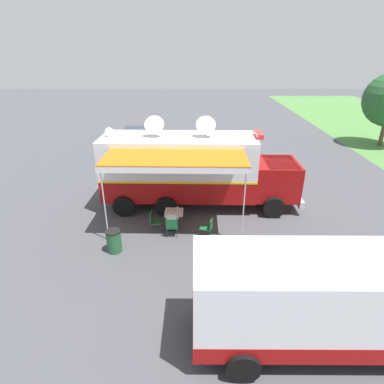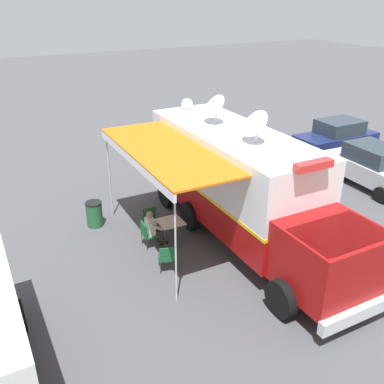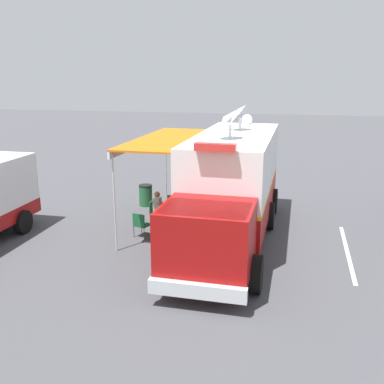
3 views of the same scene
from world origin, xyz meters
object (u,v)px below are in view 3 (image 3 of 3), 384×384
object	(u,v)px
command_truck	(230,183)
seated_responder	(160,207)
folding_chair_spare_by_truck	(141,223)
folding_chair_at_table	(155,210)
folding_chair_beside_table	(173,205)
water_bottle	(176,205)
folding_table	(175,208)
trash_bin	(146,195)

from	to	relation	value
command_truck	seated_responder	world-z (taller)	command_truck
folding_chair_spare_by_truck	folding_chair_at_table	bearing A→B (deg)	-91.08
command_truck	folding_chair_at_table	size ratio (longest dim) A/B	10.96
folding_chair_at_table	command_truck	bearing A→B (deg)	162.54
seated_responder	command_truck	bearing A→B (deg)	161.49
folding_chair_beside_table	command_truck	bearing A→B (deg)	145.08
folding_chair_beside_table	folding_chair_spare_by_truck	world-z (taller)	same
water_bottle	folding_chair_at_table	size ratio (longest dim) A/B	0.26
command_truck	water_bottle	xyz separation A→B (m)	(2.09, -0.74, -1.11)
command_truck	folding_table	bearing A→B (deg)	-22.35
seated_responder	water_bottle	bearing A→B (deg)	164.29
folding_chair_spare_by_truck	seated_responder	world-z (taller)	seated_responder
command_truck	water_bottle	bearing A→B (deg)	-19.39
command_truck	folding_chair_spare_by_truck	world-z (taller)	command_truck
folding_table	trash_bin	xyz separation A→B (m)	(1.89, -2.21, -0.22)
water_bottle	seated_responder	bearing A→B (deg)	-15.71
folding_chair_spare_by_truck	trash_bin	size ratio (longest dim) A/B	0.96
trash_bin	folding_chair_spare_by_truck	bearing A→B (deg)	106.10
water_bottle	folding_chair_beside_table	world-z (taller)	water_bottle
folding_chair_beside_table	folding_chair_spare_by_truck	bearing A→B (deg)	77.97
command_truck	folding_chair_at_table	world-z (taller)	command_truck
command_truck	trash_bin	distance (m)	5.31
trash_bin	water_bottle	bearing A→B (deg)	129.64
command_truck	folding_chair_spare_by_truck	bearing A→B (deg)	11.30
folding_table	folding_chair_spare_by_truck	xyz separation A→B (m)	(0.83, 1.48, -0.16)
folding_chair_beside_table	trash_bin	size ratio (longest dim) A/B	0.96
folding_chair_spare_by_truck	trash_bin	world-z (taller)	trash_bin
command_truck	folding_table	xyz separation A→B (m)	(2.15, -0.89, -1.27)
water_bottle	trash_bin	world-z (taller)	water_bottle
seated_responder	folding_chair_spare_by_truck	bearing A→B (deg)	81.86
command_truck	water_bottle	distance (m)	2.48
folding_chair_beside_table	seated_responder	distance (m)	0.87
folding_chair_at_table	trash_bin	distance (m)	2.43
water_bottle	folding_chair_beside_table	size ratio (longest dim) A/B	0.26
command_truck	folding_chair_spare_by_truck	distance (m)	3.36
folding_table	trash_bin	size ratio (longest dim) A/B	0.89
folding_table	folding_chair_spare_by_truck	size ratio (longest dim) A/B	0.94
folding_chair_beside_table	seated_responder	xyz separation A→B (m)	(0.28, 0.81, 0.14)
folding_table	trash_bin	distance (m)	2.92
command_truck	folding_table	size ratio (longest dim) A/B	11.71
folding_chair_beside_table	folding_chair_at_table	bearing A→B (deg)	59.87
folding_table	folding_chair_at_table	bearing A→B (deg)	-3.08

